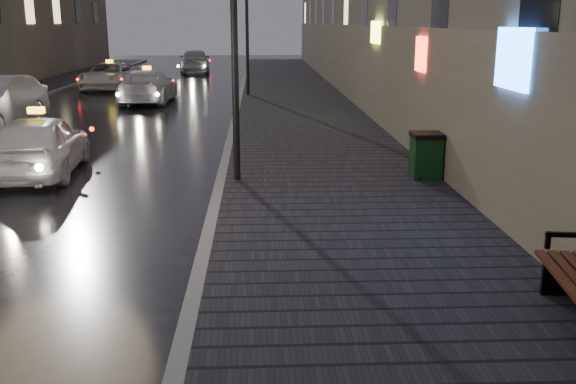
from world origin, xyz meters
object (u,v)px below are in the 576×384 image
(trash_bin, at_px, (426,155))
(car_far, at_px, (195,61))
(lamp_near, at_px, (234,13))
(taxi_mid, at_px, (148,86))
(taxi_near, at_px, (40,144))
(lamp_far, at_px, (247,18))
(taxi_far, at_px, (110,76))

(trash_bin, bearing_deg, car_far, 104.48)
(lamp_near, height_order, taxi_mid, lamp_near)
(trash_bin, xyz_separation_m, taxi_mid, (-8.14, 14.44, 0.06))
(lamp_near, distance_m, car_far, 30.84)
(taxi_mid, bearing_deg, lamp_near, 107.63)
(lamp_near, xyz_separation_m, trash_bin, (3.95, -0.03, -2.85))
(trash_bin, bearing_deg, taxi_near, 171.78)
(taxi_mid, bearing_deg, lamp_far, -157.76)
(lamp_near, distance_m, lamp_far, 16.00)
(taxi_near, bearing_deg, car_far, -95.87)
(taxi_far, bearing_deg, taxi_mid, -58.46)
(taxi_near, relative_size, car_far, 0.85)
(taxi_mid, xyz_separation_m, car_far, (0.47, 16.09, 0.11))
(car_far, bearing_deg, taxi_mid, 83.78)
(trash_bin, height_order, taxi_far, taxi_far)
(trash_bin, bearing_deg, lamp_far, 104.22)
(trash_bin, bearing_deg, lamp_near, 179.89)
(trash_bin, distance_m, car_far, 31.48)
(taxi_near, xyz_separation_m, taxi_far, (-2.62, 19.05, -0.03))
(trash_bin, relative_size, taxi_far, 0.20)
(taxi_near, bearing_deg, taxi_mid, -95.48)
(taxi_far, bearing_deg, lamp_near, -65.19)
(taxi_near, height_order, taxi_mid, taxi_mid)
(taxi_near, height_order, taxi_far, taxi_near)
(taxi_mid, xyz_separation_m, taxi_far, (-2.85, 5.87, -0.03))
(lamp_far, relative_size, taxi_far, 1.10)
(trash_bin, xyz_separation_m, taxi_far, (-10.99, 20.31, 0.03))
(lamp_near, relative_size, car_far, 1.11)
(lamp_far, bearing_deg, car_far, 104.39)
(trash_bin, relative_size, car_far, 0.20)
(lamp_far, bearing_deg, lamp_near, -90.00)
(lamp_far, xyz_separation_m, car_far, (-3.72, 14.50, -2.68))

